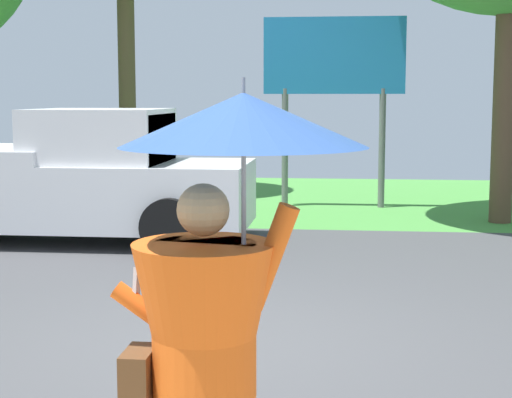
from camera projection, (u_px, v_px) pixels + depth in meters
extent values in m
cube|color=#424244|center=(243.00, 293.00, 8.80)|extent=(40.00, 8.00, 0.10)
cube|color=#488F3D|center=(292.00, 200.00, 16.69)|extent=(40.00, 8.00, 0.10)
cylinder|color=#E55B19|center=(204.00, 320.00, 3.41)|extent=(0.44, 0.44, 0.65)
sphere|color=tan|center=(203.00, 210.00, 3.36)|extent=(0.22, 0.22, 0.22)
cylinder|color=#E55B19|center=(271.00, 257.00, 3.35)|extent=(0.24, 0.09, 0.45)
cylinder|color=#E55B19|center=(144.00, 309.00, 3.46)|extent=(0.29, 0.08, 0.24)
cylinder|color=gray|center=(244.00, 202.00, 3.33)|extent=(0.02, 0.02, 0.75)
cone|color=#33569E|center=(244.00, 120.00, 3.29)|extent=(1.02, 1.02, 0.22)
cylinder|color=gray|center=(243.00, 90.00, 3.28)|extent=(0.02, 0.02, 0.10)
cube|color=#B7B7BC|center=(137.00, 285.00, 3.48)|extent=(0.02, 0.11, 0.16)
cube|color=brown|center=(139.00, 385.00, 3.43)|extent=(0.12, 0.24, 0.30)
cube|color=silver|center=(68.00, 193.00, 11.67)|extent=(5.20, 2.00, 0.90)
cube|color=silver|center=(101.00, 141.00, 11.53)|extent=(1.80, 1.84, 0.90)
cube|color=#2D3842|center=(160.00, 141.00, 11.43)|extent=(0.10, 1.70, 0.77)
cylinder|color=black|center=(198.00, 206.00, 12.51)|extent=(0.76, 0.28, 0.76)
cylinder|color=black|center=(170.00, 227.00, 10.54)|extent=(0.76, 0.28, 0.76)
cylinder|color=slate|center=(285.00, 148.00, 15.29)|extent=(0.12, 0.12, 2.20)
cylinder|color=slate|center=(382.00, 148.00, 15.10)|extent=(0.12, 0.12, 2.20)
cube|color=#1E72B2|center=(334.00, 55.00, 14.98)|extent=(2.60, 0.10, 1.40)
cylinder|color=brown|center=(504.00, 99.00, 13.17)|extent=(0.36, 0.36, 4.03)
cylinder|color=brown|center=(127.00, 82.00, 17.26)|extent=(0.36, 0.36, 4.70)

